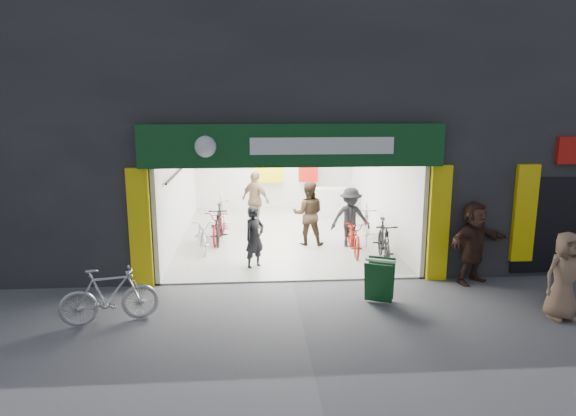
{
  "coord_description": "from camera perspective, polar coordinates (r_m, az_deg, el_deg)",
  "views": [
    {
      "loc": [
        -0.9,
        -10.81,
        3.98
      ],
      "look_at": [
        0.02,
        1.5,
        1.38
      ],
      "focal_mm": 32.0,
      "sensor_mm": 36.0,
      "label": 1
    }
  ],
  "objects": [
    {
      "name": "pedestrian_near",
      "position": [
        10.73,
        28.42,
        -6.65
      ],
      "size": [
        0.85,
        0.59,
        1.66
      ],
      "primitive_type": "imported",
      "rotation": [
        0.0,
        0.0,
        0.09
      ],
      "color": "#81624B",
      "rests_on": "ground"
    },
    {
      "name": "sandwich_board",
      "position": [
        10.52,
        10.14,
        -7.79
      ],
      "size": [
        0.72,
        0.73,
        0.85
      ],
      "rotation": [
        0.0,
        0.0,
        -0.41
      ],
      "color": "#10401A",
      "rests_on": "ground"
    },
    {
      "name": "customer_b",
      "position": [
        14.17,
        2.27,
        -0.65
      ],
      "size": [
        0.95,
        0.78,
        1.8
      ],
      "primitive_type": "imported",
      "rotation": [
        0.0,
        0.0,
        3.03
      ],
      "color": "#372619",
      "rests_on": "ground"
    },
    {
      "name": "bike_right_back",
      "position": [
        14.76,
        8.68,
        -1.71
      ],
      "size": [
        0.85,
        1.86,
        1.08
      ],
      "primitive_type": "imported",
      "rotation": [
        0.0,
        0.0,
        -0.2
      ],
      "color": "silver",
      "rests_on": "ground"
    },
    {
      "name": "bike_right_mid",
      "position": [
        13.62,
        7.33,
        -3.09
      ],
      "size": [
        0.72,
        1.84,
        0.95
      ],
      "primitive_type": "imported",
      "rotation": [
        0.0,
        0.0,
        -0.05
      ],
      "color": "maroon",
      "rests_on": "ground"
    },
    {
      "name": "ground",
      "position": [
        11.55,
        0.48,
        -8.23
      ],
      "size": [
        60.0,
        60.0,
        0.0
      ],
      "primitive_type": "plane",
      "color": "#56565B",
      "rests_on": "ground"
    },
    {
      "name": "pedestrian_far",
      "position": [
        11.98,
        19.9,
        -3.62
      ],
      "size": [
        1.76,
        1.28,
        1.84
      ],
      "primitive_type": "imported",
      "rotation": [
        0.0,
        0.0,
        0.49
      ],
      "color": "#3C251B",
      "rests_on": "ground"
    },
    {
      "name": "bike_left_midfront",
      "position": [
        14.64,
        -7.66,
        -1.79
      ],
      "size": [
        0.51,
        1.79,
        1.08
      ],
      "primitive_type": "imported",
      "rotation": [
        0.0,
        0.0,
        -0.0
      ],
      "color": "black",
      "rests_on": "ground"
    },
    {
      "name": "bike_left_back",
      "position": [
        15.9,
        -7.4,
        -0.61
      ],
      "size": [
        0.65,
        1.9,
        1.12
      ],
      "primitive_type": "imported",
      "rotation": [
        0.0,
        0.0,
        0.07
      ],
      "color": "#AEAFB3",
      "rests_on": "ground"
    },
    {
      "name": "parked_bike",
      "position": [
        9.93,
        -19.25,
        -9.16
      ],
      "size": [
        1.8,
        0.9,
        1.04
      ],
      "primitive_type": "imported",
      "rotation": [
        0.0,
        0.0,
        1.82
      ],
      "color": "#B1B1B6",
      "rests_on": "ground"
    },
    {
      "name": "customer_d",
      "position": [
        16.05,
        -3.63,
        0.87
      ],
      "size": [
        1.09,
        1.06,
        1.83
      ],
      "primitive_type": "imported",
      "rotation": [
        0.0,
        0.0,
        2.39
      ],
      "color": "#84684C",
      "rests_on": "ground"
    },
    {
      "name": "bike_left_front",
      "position": [
        13.99,
        -9.48,
        -2.86
      ],
      "size": [
        0.91,
        1.8,
        0.9
      ],
      "primitive_type": "imported",
      "rotation": [
        0.0,
        0.0,
        0.19
      ],
      "color": "#B8B8BD",
      "rests_on": "ground"
    },
    {
      "name": "building",
      "position": [
        15.9,
        2.35,
        13.11
      ],
      "size": [
        17.0,
        10.27,
        8.0
      ],
      "color": "#232326",
      "rests_on": "ground"
    },
    {
      "name": "bike_left_midback",
      "position": [
        14.75,
        -7.63,
        -1.94
      ],
      "size": [
        0.82,
        1.87,
        0.95
      ],
      "primitive_type": "imported",
      "rotation": [
        0.0,
        0.0,
        -0.1
      ],
      "color": "maroon",
      "rests_on": "ground"
    },
    {
      "name": "bike_right_front",
      "position": [
        12.94,
        10.6,
        -3.69
      ],
      "size": [
        0.7,
        1.86,
        1.09
      ],
      "primitive_type": "imported",
      "rotation": [
        0.0,
        0.0,
        -0.11
      ],
      "color": "black",
      "rests_on": "ground"
    },
    {
      "name": "customer_c",
      "position": [
        14.03,
        6.95,
        -1.13
      ],
      "size": [
        1.1,
        0.66,
        1.67
      ],
      "primitive_type": "imported",
      "rotation": [
        0.0,
        0.0,
        0.03
      ],
      "color": "black",
      "rests_on": "ground"
    },
    {
      "name": "customer_a",
      "position": [
        12.27,
        -3.74,
        -3.32
      ],
      "size": [
        0.66,
        0.64,
        1.52
      ],
      "primitive_type": "imported",
      "rotation": [
        0.0,
        0.0,
        0.69
      ],
      "color": "black",
      "rests_on": "ground"
    }
  ]
}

